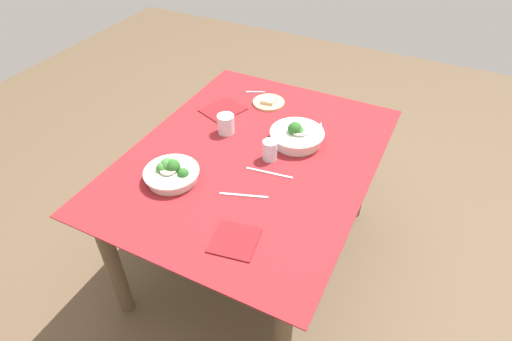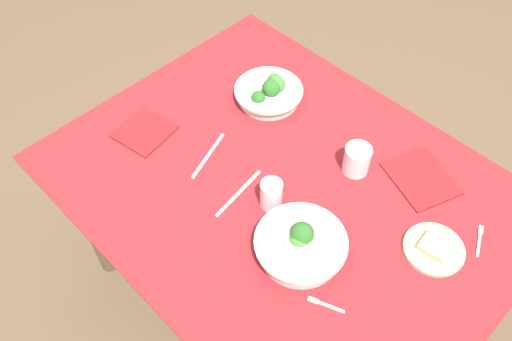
# 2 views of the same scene
# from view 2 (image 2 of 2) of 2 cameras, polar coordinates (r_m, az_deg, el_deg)

# --- Properties ---
(ground_plane) EXTENTS (6.00, 6.00, 0.00)m
(ground_plane) POSITION_cam_2_polar(r_m,az_deg,el_deg) (2.24, 2.27, -12.46)
(ground_plane) COLOR brown
(dining_table) EXTENTS (1.37, 1.06, 0.71)m
(dining_table) POSITION_cam_2_polar(r_m,az_deg,el_deg) (1.71, 2.91, -3.50)
(dining_table) COLOR maroon
(dining_table) RESTS_ON ground_plane
(broccoli_bowl_far) EXTENTS (0.24, 0.24, 0.09)m
(broccoli_bowl_far) POSITION_cam_2_polar(r_m,az_deg,el_deg) (1.85, 1.44, 8.36)
(broccoli_bowl_far) COLOR silver
(broccoli_bowl_far) RESTS_ON dining_table
(broccoli_bowl_near) EXTENTS (0.26, 0.26, 0.11)m
(broccoli_bowl_near) POSITION_cam_2_polar(r_m,az_deg,el_deg) (1.47, 4.75, -7.89)
(broccoli_bowl_near) COLOR silver
(broccoli_bowl_near) RESTS_ON dining_table
(bread_side_plate) EXTENTS (0.17, 0.17, 0.03)m
(bread_side_plate) POSITION_cam_2_polar(r_m,az_deg,el_deg) (1.58, 18.42, -7.89)
(bread_side_plate) COLOR #D6B27A
(bread_side_plate) RESTS_ON dining_table
(water_glass_center) EXTENTS (0.08, 0.08, 0.09)m
(water_glass_center) POSITION_cam_2_polar(r_m,az_deg,el_deg) (1.66, 10.68, 1.15)
(water_glass_center) COLOR silver
(water_glass_center) RESTS_ON dining_table
(water_glass_side) EXTENTS (0.07, 0.07, 0.09)m
(water_glass_side) POSITION_cam_2_polar(r_m,az_deg,el_deg) (1.55, 1.63, -2.54)
(water_glass_side) COLOR silver
(water_glass_side) RESTS_ON dining_table
(fork_by_far_bowl) EXTENTS (0.10, 0.05, 0.00)m
(fork_by_far_bowl) POSITION_cam_2_polar(r_m,az_deg,el_deg) (1.44, 7.26, -13.96)
(fork_by_far_bowl) COLOR #B7B7BC
(fork_by_far_bowl) RESTS_ON dining_table
(fork_by_near_bowl) EXTENTS (0.05, 0.10, 0.00)m
(fork_by_near_bowl) POSITION_cam_2_polar(r_m,az_deg,el_deg) (1.64, 22.68, -6.79)
(fork_by_near_bowl) COLOR #B7B7BC
(fork_by_near_bowl) RESTS_ON dining_table
(table_knife_left) EXTENTS (0.04, 0.21, 0.00)m
(table_knife_left) POSITION_cam_2_polar(r_m,az_deg,el_deg) (1.61, -1.87, -2.43)
(table_knife_left) COLOR #B7B7BC
(table_knife_left) RESTS_ON dining_table
(table_knife_right) EXTENTS (0.08, 0.19, 0.00)m
(table_knife_right) POSITION_cam_2_polar(r_m,az_deg,el_deg) (1.71, -5.11, 1.60)
(table_knife_right) COLOR #B7B7BC
(table_knife_right) RESTS_ON dining_table
(napkin_folded_upper) EXTENTS (0.19, 0.19, 0.01)m
(napkin_folded_upper) POSITION_cam_2_polar(r_m,az_deg,el_deg) (1.80, -11.80, 4.11)
(napkin_folded_upper) COLOR maroon
(napkin_folded_upper) RESTS_ON dining_table
(napkin_folded_lower) EXTENTS (0.25, 0.23, 0.01)m
(napkin_folded_lower) POSITION_cam_2_polar(r_m,az_deg,el_deg) (1.72, 17.16, -0.80)
(napkin_folded_lower) COLOR maroon
(napkin_folded_lower) RESTS_ON dining_table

